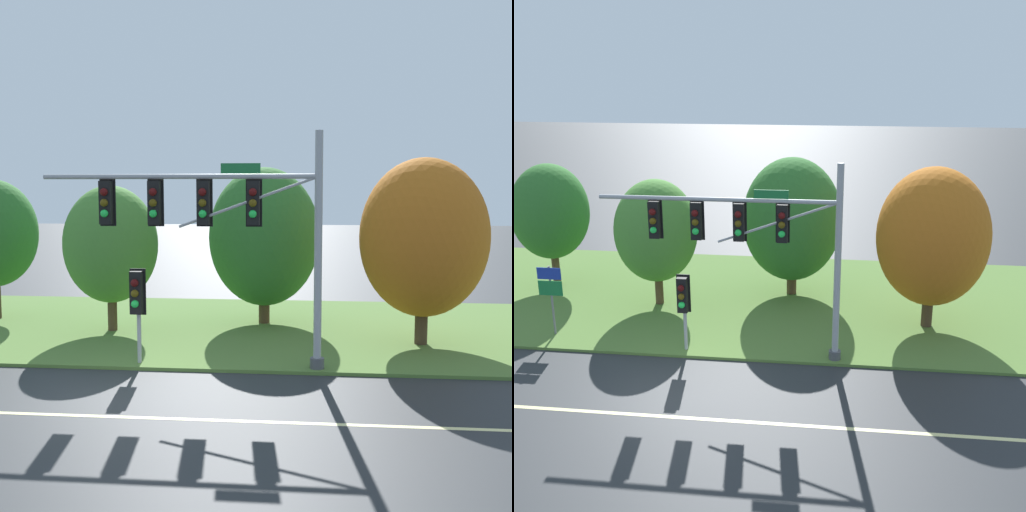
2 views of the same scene
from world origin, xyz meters
The scene contains 8 objects.
ground_plane centered at (0.00, 0.00, 0.00)m, with size 160.00×160.00×0.00m, color #282B2D.
lane_stripe centered at (0.00, -1.20, 0.00)m, with size 36.00×0.16×0.01m, color beige.
grass_verge centered at (0.00, 8.25, 0.05)m, with size 48.00×11.50×0.10m, color #517533.
traffic_signal_mast centered at (2.14, 2.87, 4.33)m, with size 8.00×0.49×6.61m.
pedestrian_signal_near_kerb centered at (-0.31, 2.83, 2.05)m, with size 0.46×0.55×2.76m.
tree_left_of_mast centered at (-2.47, 7.13, 3.18)m, with size 3.32×3.32×5.16m.
tree_behind_signpost centered at (2.82, 8.96, 3.35)m, with size 4.13×4.13×5.84m.
tree_mid_verge centered at (8.20, 6.11, 3.57)m, with size 4.09×4.09×6.04m.
Camera 1 is at (4.82, -14.83, 5.09)m, focal length 45.00 mm.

